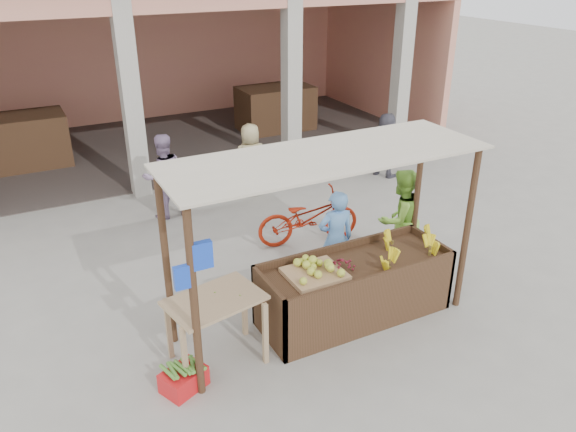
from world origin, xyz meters
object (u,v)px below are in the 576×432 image
fruit_stall (354,291)px  side_table (215,309)px  red_crate (184,379)px  vendor_blue (336,236)px  vendor_green (400,217)px  motorcycle (308,216)px

fruit_stall → side_table: (-1.98, -0.01, 0.34)m
fruit_stall → side_table: side_table is taller
red_crate → vendor_blue: 3.01m
vendor_blue → side_table: bearing=30.6°
vendor_blue → fruit_stall: bearing=86.1°
red_crate → vendor_green: vendor_green is taller
red_crate → vendor_green: (3.88, 1.16, 0.73)m
side_table → red_crate: (-0.53, -0.29, -0.62)m
side_table → vendor_blue: 2.33m
side_table → vendor_green: size_ratio=0.71×
fruit_stall → vendor_blue: 0.94m
fruit_stall → side_table: bearing=-179.6°
vendor_green → fruit_stall: bearing=29.7°
red_crate → fruit_stall: bearing=-17.1°
side_table → vendor_blue: (2.18, 0.84, 0.06)m
fruit_stall → red_crate: 2.54m
fruit_stall → vendor_green: 1.68m
side_table → red_crate: bearing=-162.2°
motorcycle → red_crate: bearing=140.2°
side_table → motorcycle: (2.49, 2.20, -0.26)m
vendor_green → motorcycle: vendor_green is taller
vendor_blue → red_crate: bearing=32.3°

